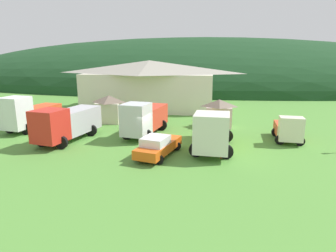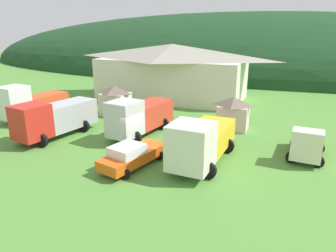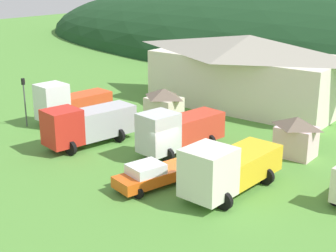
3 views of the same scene
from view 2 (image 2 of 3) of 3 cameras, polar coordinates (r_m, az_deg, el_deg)
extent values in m
plane|color=#518C38|center=(24.47, -4.98, -3.87)|extent=(200.00, 200.00, 0.00)
ellipsoid|color=#193D1E|center=(78.99, 14.09, 10.69)|extent=(146.61, 60.00, 25.02)
cube|color=silver|center=(40.91, 0.81, 8.75)|extent=(18.14, 9.24, 5.19)
pyramid|color=gray|center=(40.51, 0.83, 13.64)|extent=(19.59, 9.98, 1.81)
cube|color=beige|center=(33.52, -9.66, 4.02)|extent=(2.80, 2.34, 2.35)
pyramid|color=#6B5B4C|center=(33.18, -9.80, 6.68)|extent=(3.02, 2.53, 0.82)
cube|color=beige|center=(28.86, 11.87, 1.54)|extent=(2.69, 2.14, 2.24)
pyramid|color=#6B5B4C|center=(28.49, 12.07, 4.46)|extent=(2.91, 2.31, 0.78)
cube|color=white|center=(33.05, -26.50, 3.88)|extent=(2.53, 2.64, 3.14)
cube|color=black|center=(32.85, -26.83, 5.00)|extent=(1.44, 2.04, 1.00)
cube|color=#E04C23|center=(35.21, -21.78, 4.04)|extent=(2.82, 4.83, 1.72)
cylinder|color=black|center=(32.64, -25.14, 1.05)|extent=(1.10, 0.30, 1.10)
cylinder|color=black|center=(34.19, -27.08, 1.48)|extent=(1.10, 0.30, 1.10)
cylinder|color=black|center=(35.11, -19.75, 2.78)|extent=(1.10, 0.30, 1.10)
cylinder|color=black|center=(36.56, -21.79, 3.12)|extent=(1.10, 0.30, 1.10)
cube|color=red|center=(26.56, -23.93, 0.71)|extent=(2.75, 2.87, 2.70)
cube|color=black|center=(26.34, -24.31, 1.88)|extent=(1.60, 2.18, 0.86)
cube|color=#B2B2B7|center=(28.71, -17.92, 2.04)|extent=(3.19, 5.19, 2.18)
cylinder|color=black|center=(26.15, -22.30, -2.46)|extent=(1.10, 0.30, 1.10)
cylinder|color=black|center=(27.77, -24.78, -1.63)|extent=(1.10, 0.30, 1.10)
cylinder|color=black|center=(28.72, -15.30, 0.02)|extent=(1.10, 0.30, 1.10)
cylinder|color=black|center=(30.21, -17.94, 0.64)|extent=(1.10, 0.30, 1.10)
cube|color=silver|center=(25.05, -8.01, 1.34)|extent=(2.61, 2.84, 2.87)
cube|color=black|center=(24.79, -8.25, 2.66)|extent=(1.51, 2.18, 0.92)
cube|color=red|center=(27.95, -3.39, 2.33)|extent=(2.95, 4.99, 2.04)
cylinder|color=black|center=(24.93, -6.13, -2.14)|extent=(1.10, 0.30, 1.10)
cylinder|color=black|center=(26.07, -9.55, -1.39)|extent=(1.10, 0.30, 1.10)
cylinder|color=black|center=(28.31, -0.94, 0.40)|extent=(1.10, 0.30, 1.10)
cylinder|color=black|center=(29.32, -4.16, 0.98)|extent=(1.10, 0.30, 1.10)
cube|color=silver|center=(19.18, 4.29, -3.71)|extent=(2.72, 2.84, 2.87)
cube|color=black|center=(18.84, 4.19, -2.06)|extent=(1.50, 2.23, 0.92)
cube|color=gold|center=(22.81, 7.69, -1.87)|extent=(2.86, 5.16, 1.68)
cylinder|color=black|center=(19.43, 7.35, -8.15)|extent=(1.10, 0.30, 1.10)
cylinder|color=black|center=(20.13, 1.17, -7.03)|extent=(1.10, 0.30, 1.10)
cylinder|color=black|center=(23.51, 10.80, -3.61)|extent=(1.10, 0.30, 1.10)
cylinder|color=black|center=(24.10, 5.58, -2.83)|extent=(1.10, 0.30, 1.10)
cube|color=beige|center=(22.77, 24.23, -3.24)|extent=(2.07, 1.53, 2.08)
cube|color=black|center=(22.56, 24.36, -2.22)|extent=(1.15, 1.19, 0.66)
cube|color=#DB512D|center=(25.10, 24.34, -2.67)|extent=(2.21, 3.32, 1.02)
cylinder|color=black|center=(23.15, 25.95, -5.92)|extent=(0.80, 0.30, 0.80)
cylinder|color=black|center=(23.16, 21.86, -5.37)|extent=(0.80, 0.30, 0.80)
cylinder|color=black|center=(25.73, 26.08, -3.64)|extent=(0.80, 0.30, 0.80)
cylinder|color=black|center=(25.73, 22.41, -3.15)|extent=(0.80, 0.30, 0.80)
cube|color=#E25816|center=(21.05, -6.35, -5.58)|extent=(3.10, 5.51, 0.70)
cube|color=silver|center=(20.37, -7.58, -4.43)|extent=(2.18, 2.44, 0.62)
cylinder|color=black|center=(19.52, -8.01, -8.73)|extent=(0.68, 0.24, 0.68)
cylinder|color=black|center=(20.58, -11.34, -7.47)|extent=(0.68, 0.24, 0.68)
cylinder|color=black|center=(21.95, -1.62, -5.46)|extent=(0.68, 0.24, 0.68)
cylinder|color=black|center=(22.90, -4.88, -4.50)|extent=(0.68, 0.24, 0.68)
cone|color=orange|center=(31.86, -13.10, 0.89)|extent=(0.36, 0.36, 0.51)
cone|color=orange|center=(19.78, 6.35, -9.38)|extent=(0.36, 0.36, 0.58)
camera|label=1|loc=(7.02, -103.70, -17.05)|focal=31.35mm
camera|label=3|loc=(11.18, 143.06, 7.96)|focal=52.88mm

